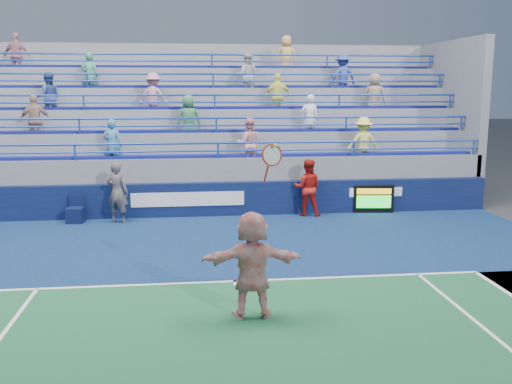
{
  "coord_description": "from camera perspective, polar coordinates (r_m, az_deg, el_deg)",
  "views": [
    {
      "loc": [
        -0.89,
        -11.66,
        4.13
      ],
      "look_at": [
        0.75,
        2.5,
        1.5
      ],
      "focal_mm": 40.0,
      "sensor_mm": 36.0,
      "label": 1
    }
  ],
  "objects": [
    {
      "name": "ground",
      "position": [
        12.4,
        -2.14,
        -9.01
      ],
      "size": [
        120.0,
        120.0,
        0.0
      ],
      "primitive_type": "plane",
      "color": "#333538"
    },
    {
      "name": "ball_girl",
      "position": [
        18.5,
        5.17,
        0.43
      ],
      "size": [
        1.04,
        0.9,
        1.85
      ],
      "primitive_type": "imported",
      "rotation": [
        0.0,
        0.0,
        2.9
      ],
      "color": "#AB1913",
      "rests_on": "ground"
    },
    {
      "name": "serve_speed_board",
      "position": [
        19.31,
        11.66,
        -0.7
      ],
      "size": [
        1.35,
        0.29,
        0.93
      ],
      "color": "black",
      "rests_on": "ground"
    },
    {
      "name": "line_judge",
      "position": [
        17.96,
        -13.71,
        -0.03
      ],
      "size": [
        0.8,
        0.65,
        1.91
      ],
      "primitive_type": "imported",
      "rotation": [
        0.0,
        0.0,
        2.82
      ],
      "color": "#161D3D",
      "rests_on": "ground"
    },
    {
      "name": "sponsor_wall",
      "position": [
        18.53,
        -3.72,
        -0.71
      ],
      "size": [
        18.0,
        0.32,
        1.1
      ],
      "color": "#0A133A",
      "rests_on": "ground"
    },
    {
      "name": "judge_chair",
      "position": [
        18.42,
        -17.59,
        -2.12
      ],
      "size": [
        0.54,
        0.54,
        0.86
      ],
      "color": "#0B1438",
      "rests_on": "ground"
    },
    {
      "name": "bleacher_stand",
      "position": [
        22.1,
        -4.27,
        3.71
      ],
      "size": [
        18.0,
        5.6,
        6.13
      ],
      "color": "slate",
      "rests_on": "ground"
    },
    {
      "name": "tennis_player",
      "position": [
        10.31,
        -0.38,
        -7.25
      ],
      "size": [
        1.85,
        0.63,
        3.17
      ],
      "color": "silver",
      "rests_on": "ground"
    }
  ]
}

